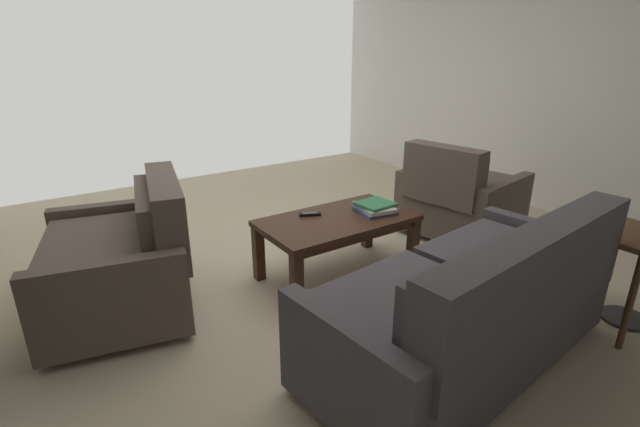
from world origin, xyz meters
TOP-DOWN VIEW (x-y plane):
  - ground_plane at (0.00, 0.00)m, footprint 5.63×5.99m
  - wall_left at (-2.81, 0.00)m, footprint 0.12×5.99m
  - sofa_main at (-0.05, 1.52)m, footprint 1.86×0.99m
  - loveseat_near at (1.31, -0.12)m, footprint 1.05×1.26m
  - coffee_table at (-0.09, 0.29)m, footprint 1.12×0.62m
  - end_table at (-1.10, 1.71)m, footprint 0.48×0.48m
  - armchair_side at (-1.43, 0.28)m, footprint 0.98×1.00m
  - book_stack at (-0.40, 0.33)m, footprint 0.29×0.34m
  - tv_remote at (0.06, 0.14)m, footprint 0.16×0.11m

SIDE VIEW (x-z plane):
  - ground_plane at x=0.00m, z-range -0.01..0.00m
  - loveseat_near at x=1.31m, z-range -0.07..0.79m
  - armchair_side at x=-1.43m, z-range -0.07..0.80m
  - sofa_main at x=-0.05m, z-range -0.06..0.81m
  - coffee_table at x=-0.09m, z-range 0.16..0.62m
  - tv_remote at x=0.06m, z-range 0.46..0.48m
  - book_stack at x=-0.40m, z-range 0.46..0.53m
  - end_table at x=-1.10m, z-range 0.20..0.82m
  - wall_left at x=-2.81m, z-range 0.00..2.50m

